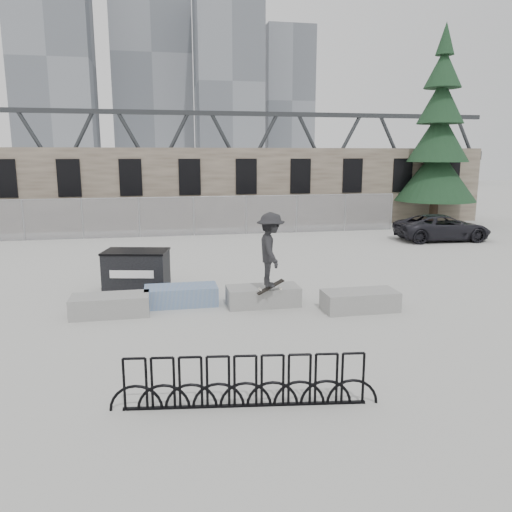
{
  "coord_description": "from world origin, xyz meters",
  "views": [
    {
      "loc": [
        -1.75,
        -13.29,
        4.13
      ],
      "look_at": [
        0.91,
        0.34,
        1.3
      ],
      "focal_mm": 35.0,
      "sensor_mm": 36.0,
      "label": 1
    }
  ],
  "objects": [
    {
      "name": "planter_far_left",
      "position": [
        -3.1,
        -0.28,
        0.29
      ],
      "size": [
        2.0,
        0.9,
        0.53
      ],
      "color": "#979795",
      "rests_on": "ground"
    },
    {
      "name": "spruce_tree",
      "position": [
        14.59,
        14.24,
        4.67
      ],
      "size": [
        4.76,
        4.76,
        11.5
      ],
      "color": "#38281E",
      "rests_on": "ground"
    },
    {
      "name": "suv",
      "position": [
        11.82,
        8.66,
        0.63
      ],
      "size": [
        4.66,
        2.33,
        1.27
      ],
      "primitive_type": "imported",
      "rotation": [
        0.0,
        0.0,
        1.52
      ],
      "color": "black",
      "rests_on": "ground"
    },
    {
      "name": "ground",
      "position": [
        0.0,
        0.0,
        0.0
      ],
      "size": [
        120.0,
        120.0,
        0.0
      ],
      "primitive_type": "plane",
      "color": "#AFAFAA",
      "rests_on": "ground"
    },
    {
      "name": "stone_wall",
      "position": [
        0.0,
        16.24,
        2.26
      ],
      "size": [
        36.0,
        2.58,
        4.5
      ],
      "color": "#66584B",
      "rests_on": "ground"
    },
    {
      "name": "skateboarder",
      "position": [
        1.11,
        -0.66,
        1.66
      ],
      "size": [
        0.81,
        1.32,
        2.19
      ],
      "rotation": [
        0.0,
        0.0,
        1.51
      ],
      "color": "black",
      "rests_on": "ground"
    },
    {
      "name": "planter_center_left",
      "position": [
        -1.24,
        0.29,
        0.29
      ],
      "size": [
        2.0,
        0.9,
        0.53
      ],
      "color": "#3864A9",
      "rests_on": "ground"
    },
    {
      "name": "planter_center_right",
      "position": [
        1.01,
        -0.19,
        0.29
      ],
      "size": [
        2.0,
        0.9,
        0.53
      ],
      "color": "#979795",
      "rests_on": "ground"
    },
    {
      "name": "chainlink_fence",
      "position": [
        -0.0,
        12.5,
        1.04
      ],
      "size": [
        22.06,
        0.06,
        2.02
      ],
      "color": "gray",
      "rests_on": "ground"
    },
    {
      "name": "planter_offset",
      "position": [
        3.48,
        -1.14,
        0.29
      ],
      "size": [
        2.0,
        0.9,
        0.53
      ],
      "color": "#979795",
      "rests_on": "ground"
    },
    {
      "name": "dumpster",
      "position": [
        -2.5,
        2.05,
        0.64
      ],
      "size": [
        2.12,
        1.55,
        1.26
      ],
      "rotation": [
        0.0,
        0.0,
        -0.21
      ],
      "color": "black",
      "rests_on": "ground"
    },
    {
      "name": "bike_rack",
      "position": [
        -0.46,
        -5.74,
        0.44
      ],
      "size": [
        4.46,
        0.64,
        0.9
      ],
      "rotation": [
        0.0,
        0.0,
        -0.13
      ],
      "color": "black",
      "rests_on": "ground"
    },
    {
      "name": "skyline_towers",
      "position": [
        -1.01,
        93.81,
        20.79
      ],
      "size": [
        58.0,
        28.0,
        48.0
      ],
      "color": "slate",
      "rests_on": "ground"
    },
    {
      "name": "truss_bridge",
      "position": [
        10.0,
        55.0,
        4.13
      ],
      "size": [
        70.0,
        3.0,
        9.8
      ],
      "color": "#2D3033",
      "rests_on": "ground"
    }
  ]
}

